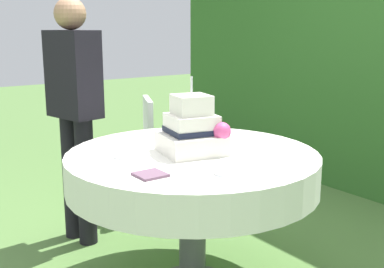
{
  "coord_description": "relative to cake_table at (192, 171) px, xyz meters",
  "views": [
    {
      "loc": [
        2.02,
        -1.46,
        1.43
      ],
      "look_at": [
        0.0,
        -0.0,
        0.88
      ],
      "focal_mm": 46.06,
      "sensor_mm": 36.0,
      "label": 1
    }
  ],
  "objects": [
    {
      "name": "serving_plate_left",
      "position": [
        0.4,
        -0.09,
        0.11
      ],
      "size": [
        0.12,
        0.12,
        0.01
      ],
      "primitive_type": "cylinder",
      "color": "white",
      "rests_on": "cake_table"
    },
    {
      "name": "wedding_cake",
      "position": [
        0.01,
        -0.0,
        0.22
      ],
      "size": [
        0.37,
        0.36,
        0.4
      ],
      "color": "white",
      "rests_on": "cake_table"
    },
    {
      "name": "napkin_stack",
      "position": [
        0.22,
        -0.39,
        0.11
      ],
      "size": [
        0.13,
        0.13,
        0.01
      ],
      "primitive_type": "cube",
      "rotation": [
        0.0,
        0.0,
        0.0
      ],
      "color": "#6B4C60",
      "rests_on": "cake_table"
    },
    {
      "name": "serving_plate_far",
      "position": [
        -0.13,
        -0.32,
        0.11
      ],
      "size": [
        0.14,
        0.14,
        0.01
      ],
      "primitive_type": "cylinder",
      "color": "white",
      "rests_on": "cake_table"
    },
    {
      "name": "serving_plate_near",
      "position": [
        0.17,
        0.49,
        0.11
      ],
      "size": [
        0.12,
        0.12,
        0.01
      ],
      "primitive_type": "cylinder",
      "color": "white",
      "rests_on": "cake_table"
    },
    {
      "name": "garden_chair",
      "position": [
        -1.2,
        0.33,
        -0.13
      ],
      "size": [
        0.53,
        0.53,
        0.89
      ],
      "color": "white",
      "rests_on": "ground_plane"
    },
    {
      "name": "standing_person",
      "position": [
        -0.96,
        -0.24,
        0.25
      ],
      "size": [
        0.39,
        0.27,
        1.6
      ],
      "color": "black",
      "rests_on": "ground_plane"
    },
    {
      "name": "cake_table",
      "position": [
        0.0,
        0.0,
        0.0
      ],
      "size": [
        1.33,
        1.33,
        0.78
      ],
      "color": "#4C4C51",
      "rests_on": "ground_plane"
    }
  ]
}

